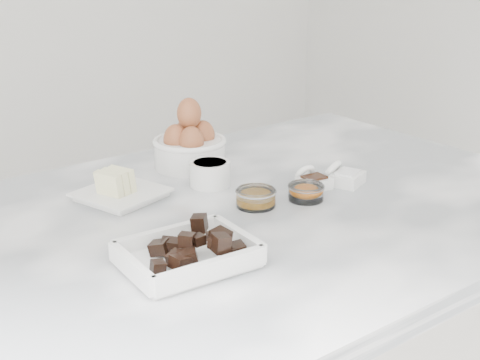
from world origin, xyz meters
The scene contains 9 objects.
marble_slab centered at (0.00, 0.00, 0.92)m, with size 1.20×0.80×0.04m, color white.
chocolate_dish centered at (-0.19, -0.12, 0.96)m, with size 0.19×0.15×0.05m.
butter_plate centered at (-0.14, 0.17, 0.96)m, with size 0.17×0.17×0.06m.
sugar_ramekin centered at (0.02, 0.13, 0.97)m, with size 0.08×0.08×0.05m.
egg_bowl centered at (0.05, 0.24, 0.99)m, with size 0.15×0.15×0.14m.
honey_bowl centered at (0.03, 0.00, 0.96)m, with size 0.07×0.07×0.03m.
zest_bowl centered at (0.12, -0.04, 0.96)m, with size 0.07×0.07×0.03m.
vanilla_spoon centered at (0.17, 0.01, 0.95)m, with size 0.06×0.07×0.04m.
salt_spoon centered at (0.23, -0.02, 0.96)m, with size 0.08×0.09×0.05m.
Camera 1 is at (-0.65, -0.85, 1.38)m, focal length 50.00 mm.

